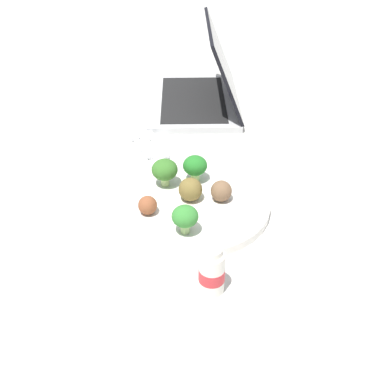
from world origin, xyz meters
The scene contains 13 objects.
ground_plane centered at (0.00, 0.00, 0.00)m, with size 4.00×4.00×0.00m, color beige.
plate centered at (0.00, 0.00, 0.01)m, with size 0.28×0.28×0.02m, color white.
broccoli_floret_far_rim centered at (-0.08, 0.05, 0.05)m, with size 0.04×0.04×0.05m.
broccoli_floret_front_left centered at (0.06, -0.03, 0.05)m, with size 0.05×0.05×0.05m.
broccoli_floret_near_rim centered at (0.07, 0.02, 0.05)m, with size 0.05×0.05×0.05m.
meatball_back_right centered at (0.01, 0.00, 0.04)m, with size 0.04×0.04×0.04m, color brown.
meatball_back_left centered at (0.00, 0.08, 0.03)m, with size 0.03×0.03×0.03m, color brown.
meatball_front_left centered at (-0.02, -0.05, 0.04)m, with size 0.04×0.04×0.04m, color brown.
napkin centered at (0.25, -0.01, 0.00)m, with size 0.17×0.12×0.01m, color white.
fork centered at (0.26, 0.01, 0.01)m, with size 0.12×0.02×0.01m.
knife centered at (0.26, -0.03, 0.01)m, with size 0.15×0.02×0.01m.
yogurt_bottle centered at (-0.20, 0.06, 0.04)m, with size 0.04×0.04×0.08m.
laptop centered at (0.40, -0.21, 0.04)m, with size 0.38×0.33×0.20m.
Camera 1 is at (-0.67, 0.31, 0.54)m, focal length 47.11 mm.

